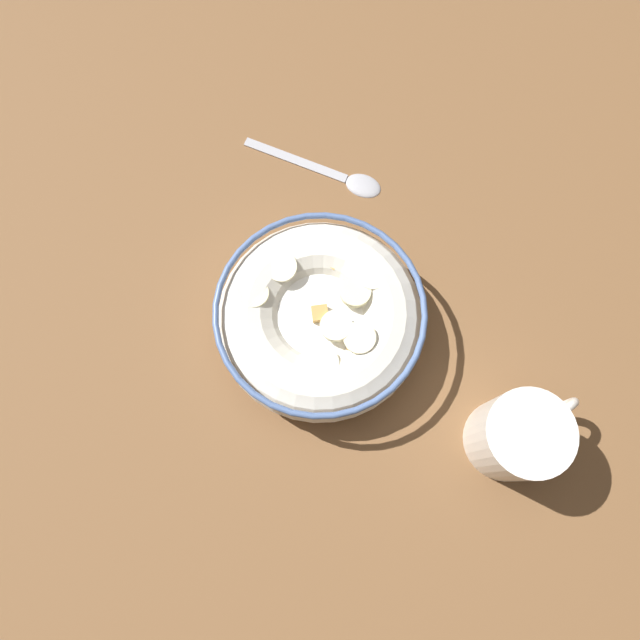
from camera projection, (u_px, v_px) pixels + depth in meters
The scene contains 4 objects.
ground_plane at pixel (320, 331), 60.85cm from camera, with size 115.95×115.95×2.00cm, color brown.
cereal_bowl at pixel (320, 319), 56.58cm from camera, with size 19.88×19.88×6.81cm.
spoon at pixel (340, 176), 64.26cm from camera, with size 11.22×14.03×0.80cm.
coffee_mug at pixel (518, 436), 52.87cm from camera, with size 10.47×7.76×8.25cm.
Camera 1 is at (-7.82, -13.46, 57.84)cm, focal length 33.02 mm.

